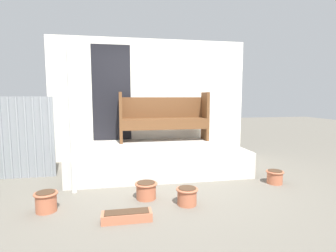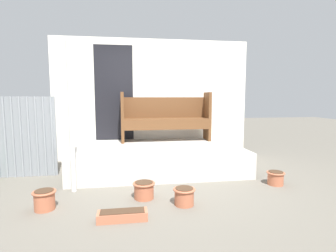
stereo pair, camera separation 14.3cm
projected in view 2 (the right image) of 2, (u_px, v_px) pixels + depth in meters
name	position (u px, v px, depth m)	size (l,w,h in m)	color
ground_plane	(158.00, 185.00, 4.08)	(24.00, 24.00, 0.00)	#666056
porch_slab	(158.00, 158.00, 4.96)	(3.05, 1.80, 0.43)	beige
house_wall	(151.00, 99.00, 5.74)	(4.25, 0.08, 2.60)	white
support_post	(71.00, 118.00, 3.68)	(0.07, 0.07, 2.13)	silver
bench	(166.00, 116.00, 5.50)	(1.85, 0.41, 1.03)	brown
flower_pot_left	(44.00, 199.00, 3.17)	(0.28, 0.28, 0.24)	#B26042
flower_pot_middle	(144.00, 189.00, 3.52)	(0.30, 0.30, 0.23)	#B26042
flower_pot_right	(184.00, 196.00, 3.31)	(0.28, 0.28, 0.22)	#B26042
flower_pot_far_right	(276.00, 177.00, 4.08)	(0.28, 0.28, 0.21)	#B26042
planter_box_rect	(123.00, 215.00, 2.91)	(0.55, 0.18, 0.11)	#B76647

